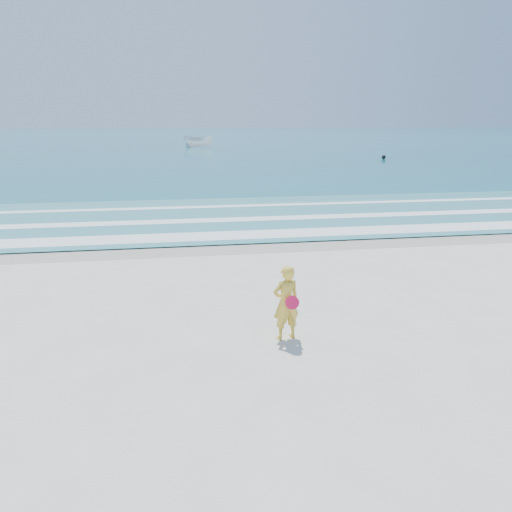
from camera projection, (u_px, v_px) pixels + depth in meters
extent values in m
plane|color=silver|center=(282.00, 376.00, 8.42)|extent=(400.00, 400.00, 0.00)
cube|color=#B2A893|center=(226.00, 246.00, 16.98)|extent=(400.00, 2.40, 0.00)
cube|color=#19727F|center=(180.00, 137.00, 108.23)|extent=(400.00, 190.00, 0.04)
cube|color=#59B7AD|center=(214.00, 217.00, 21.72)|extent=(400.00, 10.00, 0.01)
cube|color=white|center=(222.00, 236.00, 18.20)|extent=(400.00, 1.40, 0.01)
cube|color=white|center=(216.00, 220.00, 20.96)|extent=(400.00, 0.90, 0.01)
cube|color=white|center=(210.00, 207.00, 24.09)|extent=(400.00, 0.60, 0.01)
imported|color=white|center=(199.00, 141.00, 72.90)|extent=(4.90, 2.81, 1.78)
sphere|color=black|center=(384.00, 157.00, 51.60)|extent=(0.44, 0.44, 0.44)
imported|color=yellow|center=(286.00, 303.00, 9.67)|extent=(0.61, 0.47, 1.50)
cylinder|color=#E91447|center=(292.00, 303.00, 9.49)|extent=(0.27, 0.08, 0.27)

